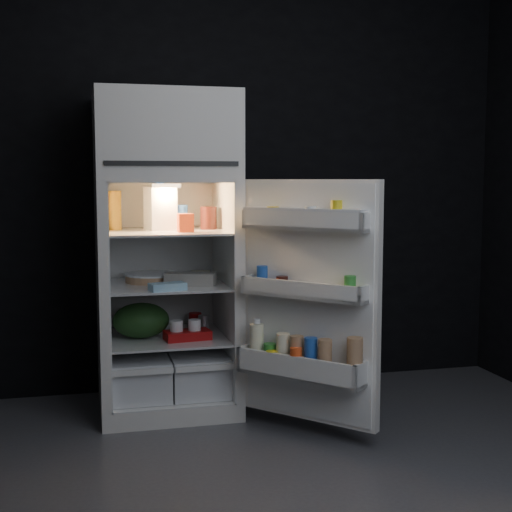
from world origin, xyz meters
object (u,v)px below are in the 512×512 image
object	(u,v)px
egg_carton	(190,279)
milk_jug	(160,209)
refrigerator	(165,242)
fridge_door	(307,305)
yogurt_tray	(187,335)

from	to	relation	value
egg_carton	milk_jug	bearing A→B (deg)	159.77
refrigerator	egg_carton	world-z (taller)	refrigerator
milk_jug	egg_carton	world-z (taller)	milk_jug
milk_jug	egg_carton	xyz separation A→B (m)	(0.15, -0.13, -0.38)
fridge_door	egg_carton	xyz separation A→B (m)	(-0.51, 0.51, 0.08)
yogurt_tray	refrigerator	bearing A→B (deg)	115.34
fridge_door	milk_jug	distance (m)	1.03
refrigerator	yogurt_tray	size ratio (longest dim) A/B	7.12
refrigerator	yogurt_tray	xyz separation A→B (m)	(0.10, -0.16, -0.50)
egg_carton	yogurt_tray	distance (m)	0.31
milk_jug	yogurt_tray	size ratio (longest dim) A/B	0.96
refrigerator	milk_jug	distance (m)	0.19
refrigerator	egg_carton	xyz separation A→B (m)	(0.12, -0.14, -0.19)
fridge_door	milk_jug	size ratio (longest dim) A/B	5.08
yogurt_tray	fridge_door	bearing A→B (deg)	-50.00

